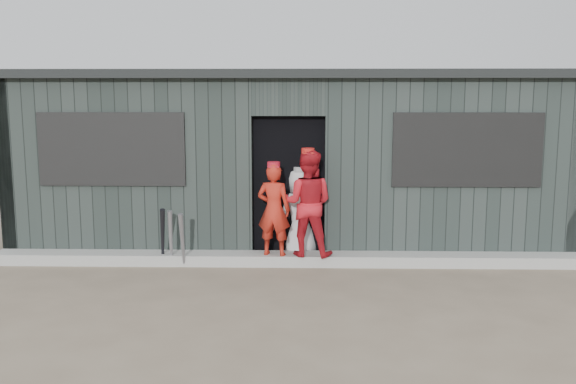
{
  "coord_description": "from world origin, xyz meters",
  "views": [
    {
      "loc": [
        0.2,
        -6.64,
        2.33
      ],
      "look_at": [
        0.0,
        1.8,
        1.0
      ],
      "focal_mm": 40.0,
      "sensor_mm": 36.0,
      "label": 1
    }
  ],
  "objects_px": {
    "player_red_left": "(274,210)",
    "player_grey_back": "(300,214)",
    "player_red_right": "(308,203)",
    "dugout": "(291,157)",
    "bat_mid": "(182,241)",
    "bat_right": "(163,237)",
    "bat_left": "(171,238)"
  },
  "relations": [
    {
      "from": "bat_right",
      "to": "player_red_left",
      "type": "xyz_separation_m",
      "value": [
        1.48,
        0.08,
        0.36
      ]
    },
    {
      "from": "bat_left",
      "to": "player_red_right",
      "type": "bearing_deg",
      "value": 2.81
    },
    {
      "from": "bat_right",
      "to": "player_red_right",
      "type": "distance_m",
      "value": 1.99
    },
    {
      "from": "bat_mid",
      "to": "player_red_left",
      "type": "distance_m",
      "value": 1.27
    },
    {
      "from": "bat_mid",
      "to": "player_grey_back",
      "type": "relative_size",
      "value": 0.62
    },
    {
      "from": "bat_left",
      "to": "player_red_left",
      "type": "relative_size",
      "value": 0.63
    },
    {
      "from": "bat_right",
      "to": "dugout",
      "type": "bearing_deg",
      "value": 47.68
    },
    {
      "from": "bat_right",
      "to": "dugout",
      "type": "distance_m",
      "value": 2.63
    },
    {
      "from": "player_red_right",
      "to": "player_grey_back",
      "type": "xyz_separation_m",
      "value": [
        -0.11,
        0.42,
        -0.22
      ]
    },
    {
      "from": "bat_mid",
      "to": "dugout",
      "type": "relative_size",
      "value": 0.09
    },
    {
      "from": "player_red_left",
      "to": "player_grey_back",
      "type": "bearing_deg",
      "value": -116.31
    },
    {
      "from": "bat_left",
      "to": "dugout",
      "type": "relative_size",
      "value": 0.09
    },
    {
      "from": "player_red_left",
      "to": "dugout",
      "type": "relative_size",
      "value": 0.15
    },
    {
      "from": "bat_left",
      "to": "dugout",
      "type": "height_order",
      "value": "dugout"
    },
    {
      "from": "player_red_left",
      "to": "player_grey_back",
      "type": "relative_size",
      "value": 0.97
    },
    {
      "from": "player_red_right",
      "to": "dugout",
      "type": "height_order",
      "value": "dugout"
    },
    {
      "from": "bat_mid",
      "to": "bat_right",
      "type": "xyz_separation_m",
      "value": [
        -0.29,
        0.11,
        0.02
      ]
    },
    {
      "from": "bat_right",
      "to": "player_red_right",
      "type": "xyz_separation_m",
      "value": [
        1.93,
        0.08,
        0.45
      ]
    },
    {
      "from": "player_grey_back",
      "to": "dugout",
      "type": "distance_m",
      "value": 1.5
    },
    {
      "from": "dugout",
      "to": "bat_right",
      "type": "bearing_deg",
      "value": -132.32
    },
    {
      "from": "bat_right",
      "to": "player_grey_back",
      "type": "xyz_separation_m",
      "value": [
        1.82,
        0.49,
        0.23
      ]
    },
    {
      "from": "bat_left",
      "to": "player_grey_back",
      "type": "distance_m",
      "value": 1.8
    },
    {
      "from": "player_red_left",
      "to": "player_grey_back",
      "type": "height_order",
      "value": "player_red_left"
    },
    {
      "from": "player_red_left",
      "to": "player_red_right",
      "type": "distance_m",
      "value": 0.46
    },
    {
      "from": "player_grey_back",
      "to": "dugout",
      "type": "bearing_deg",
      "value": -110.55
    },
    {
      "from": "bat_mid",
      "to": "player_red_left",
      "type": "bearing_deg",
      "value": 9.27
    },
    {
      "from": "player_red_left",
      "to": "player_red_right",
      "type": "xyz_separation_m",
      "value": [
        0.45,
        -0.0,
        0.09
      ]
    },
    {
      "from": "player_red_left",
      "to": "dugout",
      "type": "distance_m",
      "value": 1.84
    },
    {
      "from": "bat_right",
      "to": "player_red_left",
      "type": "height_order",
      "value": "player_red_left"
    },
    {
      "from": "bat_mid",
      "to": "player_grey_back",
      "type": "distance_m",
      "value": 1.67
    },
    {
      "from": "player_red_right",
      "to": "dugout",
      "type": "distance_m",
      "value": 1.83
    },
    {
      "from": "player_grey_back",
      "to": "player_red_left",
      "type": "bearing_deg",
      "value": 23.46
    }
  ]
}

